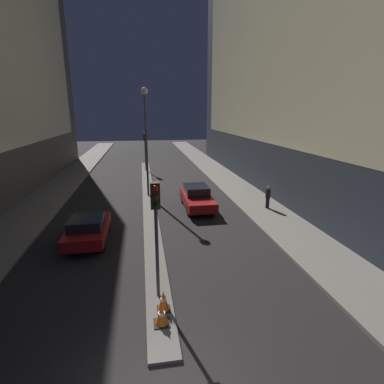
# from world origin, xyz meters

# --- Properties ---
(building_right) EXTENTS (6.01, 38.95, 24.70)m
(building_right) POSITION_xyz_m (12.30, 19.47, 12.36)
(building_right) COLOR #2D333D
(building_right) RESTS_ON ground
(median_strip) EXTENTS (0.93, 32.51, 0.10)m
(median_strip) POSITION_xyz_m (0.00, 17.26, 0.05)
(median_strip) COLOR #66605B
(median_strip) RESTS_ON ground
(traffic_light_near) EXTENTS (0.32, 0.42, 4.22)m
(traffic_light_near) POSITION_xyz_m (0.00, 4.05, 3.21)
(traffic_light_near) COLOR #4C4C51
(traffic_light_near) RESTS_ON median_strip
(traffic_light_mid) EXTENTS (0.32, 0.42, 4.22)m
(traffic_light_mid) POSITION_xyz_m (0.00, 28.37, 3.21)
(traffic_light_mid) COLOR #4C4C51
(traffic_light_mid) RESTS_ON median_strip
(street_lamp) EXTENTS (0.52, 0.52, 8.18)m
(street_lamp) POSITION_xyz_m (0.00, 17.73, 5.64)
(street_lamp) COLOR #4C4C51
(street_lamp) RESTS_ON median_strip
(traffic_cone_near) EXTENTS (0.51, 0.51, 0.63)m
(traffic_cone_near) POSITION_xyz_m (0.01, 2.51, 0.42)
(traffic_cone_near) COLOR black
(traffic_cone_near) RESTS_ON median_strip
(traffic_cone_far) EXTENTS (0.45, 0.45, 0.70)m
(traffic_cone_far) POSITION_xyz_m (0.12, 3.19, 0.45)
(traffic_cone_far) COLOR black
(traffic_cone_far) RESTS_ON median_strip
(car_left_lane) EXTENTS (1.91, 4.16, 1.41)m
(car_left_lane) POSITION_xyz_m (-3.30, 9.54, 0.72)
(car_left_lane) COLOR maroon
(car_left_lane) RESTS_ON ground
(car_right_lane) EXTENTS (1.87, 4.73, 1.53)m
(car_right_lane) POSITION_xyz_m (3.30, 14.23, 0.77)
(car_right_lane) COLOR maroon
(car_right_lane) RESTS_ON ground
(pedestrian_on_right_sidewalk) EXTENTS (0.33, 0.33, 1.55)m
(pedestrian_on_right_sidewalk) POSITION_xyz_m (7.98, 12.91, 0.97)
(pedestrian_on_right_sidewalk) COLOR black
(pedestrian_on_right_sidewalk) RESTS_ON sidewalk_right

